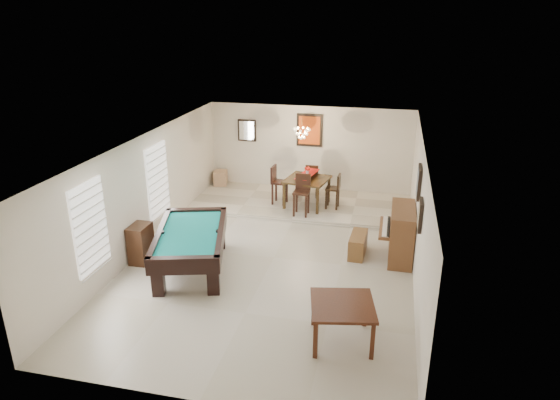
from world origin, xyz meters
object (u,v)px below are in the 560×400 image
at_px(pool_table, 191,251).
at_px(upright_piano, 395,233).
at_px(apothecary_chest, 141,243).
at_px(flower_vase, 307,170).
at_px(dining_chair_west, 280,185).
at_px(piano_bench, 358,245).
at_px(corner_bench, 220,178).
at_px(chandelier, 302,129).
at_px(dining_chair_south, 301,195).
at_px(dining_table, 307,190).
at_px(square_table, 342,323).
at_px(dining_chair_east, 333,191).
at_px(dining_chair_north, 313,180).

distance_m(pool_table, upright_piano, 4.44).
xyz_separation_m(apothecary_chest, flower_vase, (2.98, 3.82, 0.70)).
relative_size(flower_vase, dining_chair_west, 0.20).
bearing_deg(piano_bench, corner_bench, 141.29).
height_order(pool_table, chandelier, chandelier).
relative_size(piano_bench, dining_chair_south, 0.80).
height_order(dining_table, dining_chair_south, dining_chair_south).
distance_m(square_table, dining_table, 5.90).
distance_m(apothecary_chest, flower_vase, 4.90).
bearing_deg(dining_chair_east, chandelier, -99.84).
distance_m(pool_table, flower_vase, 4.35).
bearing_deg(piano_bench, square_table, -90.23).
height_order(dining_chair_south, chandelier, chandelier).
bearing_deg(dining_table, flower_vase, 0.00).
bearing_deg(dining_chair_south, dining_chair_east, 45.03).
xyz_separation_m(pool_table, square_table, (3.36, -1.78, -0.07)).
height_order(piano_bench, dining_chair_west, dining_chair_west).
distance_m(pool_table, dining_chair_east, 4.61).
relative_size(apothecary_chest, dining_table, 0.78).
height_order(piano_bench, flower_vase, flower_vase).
relative_size(dining_chair_south, dining_chair_east, 1.13).
xyz_separation_m(dining_table, dining_chair_north, (0.03, 0.77, 0.04)).
relative_size(flower_vase, dining_chair_north, 0.22).
relative_size(pool_table, dining_chair_south, 2.34).
distance_m(apothecary_chest, dining_chair_south, 4.31).
height_order(piano_bench, dining_chair_east, dining_chair_east).
height_order(flower_vase, dining_chair_north, flower_vase).
distance_m(flower_vase, corner_bench, 3.23).
xyz_separation_m(dining_chair_north, corner_bench, (-2.94, 0.40, -0.27)).
distance_m(dining_table, corner_bench, 3.14).
distance_m(upright_piano, apothecary_chest, 5.57).
bearing_deg(dining_chair_west, chandelier, -65.63).
xyz_separation_m(pool_table, dining_table, (1.78, 3.90, 0.15)).
height_order(dining_chair_south, dining_chair_west, dining_chair_south).
xyz_separation_m(upright_piano, corner_bench, (-5.29, 3.54, -0.25)).
distance_m(upright_piano, piano_bench, 0.86).
bearing_deg(pool_table, corner_bench, 86.75).
xyz_separation_m(square_table, flower_vase, (-1.58, 5.68, 0.78)).
distance_m(upright_piano, dining_chair_west, 3.94).
height_order(dining_table, dining_chair_east, dining_chair_east).
bearing_deg(corner_bench, dining_chair_north, -7.73).
bearing_deg(dining_chair_north, upright_piano, 127.39).
distance_m(piano_bench, dining_table, 2.93).
relative_size(square_table, dining_table, 0.94).
distance_m(pool_table, dining_chair_south, 3.65).
relative_size(pool_table, dining_chair_north, 2.60).
height_order(square_table, corner_bench, square_table).
relative_size(pool_table, upright_piano, 1.82).
height_order(pool_table, dining_chair_west, dining_chair_west).
bearing_deg(pool_table, apothecary_chest, 160.40).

